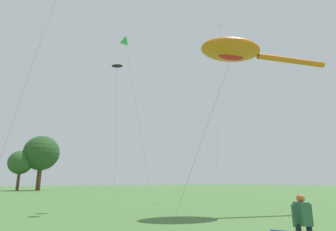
# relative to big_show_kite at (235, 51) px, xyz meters

# --- Properties ---
(big_show_kite) EXTENTS (10.58, 4.86, 11.27)m
(big_show_kite) POSITION_rel_big_show_kite_xyz_m (0.00, 0.00, 0.00)
(big_show_kite) COLOR orange
(big_show_kite) RESTS_ON ground
(person_navy_jacket) EXTENTS (0.52, 0.47, 1.58)m
(person_navy_jacket) POSITION_rel_big_show_kite_xyz_m (-6.28, -7.37, -9.75)
(person_navy_jacket) COLOR black
(person_navy_jacket) RESTS_ON ground
(small_kite_tiny_distant) EXTENTS (1.44, 1.27, 20.82)m
(small_kite_tiny_distant) POSITION_rel_big_show_kite_xyz_m (8.57, 9.54, 8.64)
(small_kite_tiny_distant) COLOR white
(small_kite_tiny_distant) RESTS_ON ground
(small_kite_triangle_green) EXTENTS (2.29, 1.71, 12.71)m
(small_kite_triangle_green) POSITION_rel_big_show_kite_xyz_m (-5.69, 5.52, 1.54)
(small_kite_triangle_green) COLOR green
(small_kite_triangle_green) RESTS_ON ground
(small_kite_stunt_black) EXTENTS (1.91, 3.11, 10.89)m
(small_kite_stunt_black) POSITION_rel_big_show_kite_xyz_m (-5.56, 7.13, -0.04)
(small_kite_stunt_black) COLOR black
(small_kite_stunt_black) RESTS_ON ground
(tree_pine_center) EXTENTS (5.22, 5.22, 8.77)m
(tree_pine_center) POSITION_rel_big_show_kite_xyz_m (-6.15, 58.27, -4.55)
(tree_pine_center) COLOR #513823
(tree_pine_center) RESTS_ON ground
(tree_shrub_far) EXTENTS (7.99, 7.99, 12.46)m
(tree_shrub_far) POSITION_rel_big_show_kite_xyz_m (-2.05, 57.95, -2.26)
(tree_shrub_far) COLOR #513823
(tree_shrub_far) RESTS_ON ground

